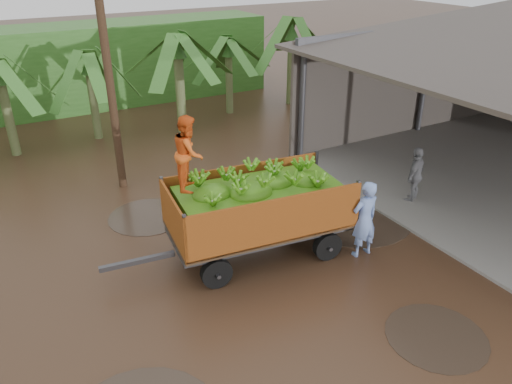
% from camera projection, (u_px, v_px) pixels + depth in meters
% --- Properties ---
extents(ground, '(100.00, 100.00, 0.00)m').
position_uv_depth(ground, '(245.00, 293.00, 10.74)').
color(ground, black).
rests_on(ground, ground).
extents(hedge_north, '(22.00, 3.00, 3.60)m').
position_uv_depth(hedge_north, '(27.00, 72.00, 21.50)').
color(hedge_north, '#2D661E').
rests_on(hedge_north, ground).
extents(banana_trailer, '(5.89, 2.50, 3.59)m').
position_uv_depth(banana_trailer, '(257.00, 206.00, 11.59)').
color(banana_trailer, '#CB651D').
rests_on(banana_trailer, ground).
extents(man_blue, '(0.71, 0.47, 1.93)m').
position_uv_depth(man_blue, '(364.00, 219.00, 11.69)').
color(man_blue, '#7A97DE').
rests_on(man_blue, ground).
extents(man_grey, '(1.07, 0.77, 1.69)m').
position_uv_depth(man_grey, '(415.00, 175.00, 14.22)').
color(man_grey, slate).
rests_on(man_grey, ground).
extents(utility_pole, '(1.20, 0.24, 7.63)m').
position_uv_depth(utility_pole, '(107.00, 60.00, 13.82)').
color(utility_pole, '#47301E').
rests_on(utility_pole, ground).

